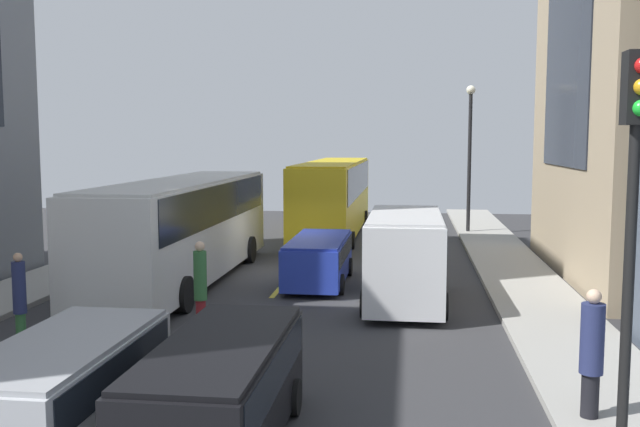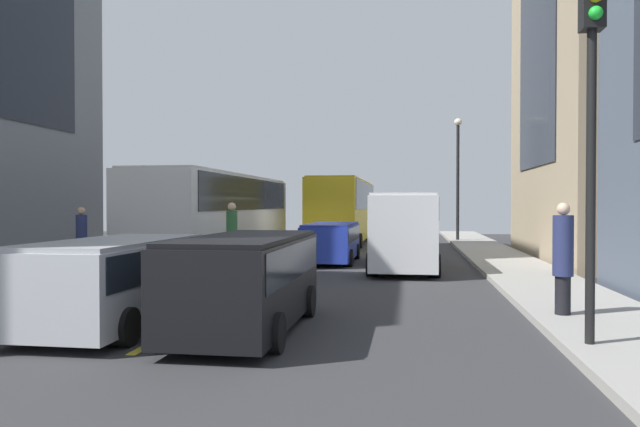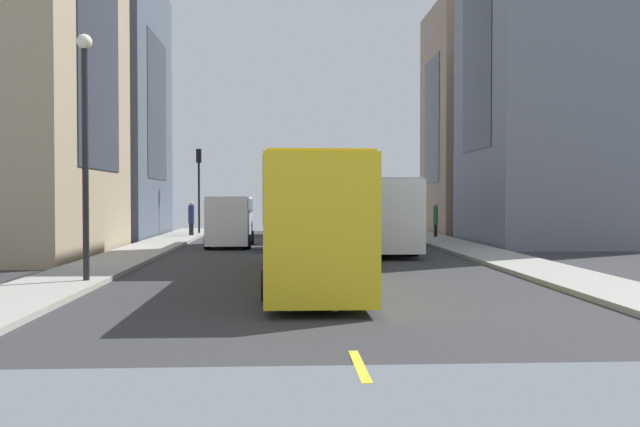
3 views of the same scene
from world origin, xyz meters
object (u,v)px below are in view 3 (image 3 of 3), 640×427
delivery_van_white (230,217)px  traffic_light_near_corner (199,174)px  pedestrian_crossing_mid (191,217)px  city_bus_white (374,208)px  car_silver_2 (320,221)px  pedestrian_crossing_near (380,220)px  streetcar_yellow (310,211)px  pedestrian_walking_far (318,220)px  car_black_0 (282,221)px  pedestrian_waiting_curb (436,219)px  car_blue_1 (284,232)px

delivery_van_white → traffic_light_near_corner: 11.28m
pedestrian_crossing_mid → city_bus_white: bearing=-28.5°
car_silver_2 → pedestrian_crossing_near: pedestrian_crossing_near is taller
streetcar_yellow → pedestrian_walking_far: bearing=-93.7°
delivery_van_white → traffic_light_near_corner: size_ratio=0.96×
streetcar_yellow → car_black_0: streetcar_yellow is taller
delivery_van_white → pedestrian_walking_far: (-4.73, -3.97, -0.28)m
car_silver_2 → pedestrian_waiting_curb: pedestrian_waiting_curb is taller
pedestrian_waiting_curb → traffic_light_near_corner: 15.83m
car_silver_2 → pedestrian_crossing_near: 5.63m
pedestrian_crossing_near → car_blue_1: bearing=-130.9°
pedestrian_crossing_near → pedestrian_waiting_curb: size_ratio=1.05×
city_bus_white → car_silver_2: 12.21m
city_bus_white → car_black_0: size_ratio=2.69×
streetcar_yellow → pedestrian_waiting_curb: 21.69m
pedestrian_crossing_near → pedestrian_waiting_curb: bearing=1.6°
pedestrian_crossing_near → traffic_light_near_corner: (11.34, -5.29, 2.89)m
delivery_van_white → pedestrian_crossing_near: (-8.47, -5.33, -0.36)m
city_bus_white → pedestrian_waiting_curb: size_ratio=6.16×
city_bus_white → pedestrian_walking_far: 6.62m
car_blue_1 → pedestrian_walking_far: 6.76m
city_bus_white → pedestrian_walking_far: city_bus_white is taller
city_bus_white → pedestrian_crossing_mid: bearing=-45.5°
delivery_van_white → pedestrian_waiting_curb: 13.22m
car_black_0 → car_blue_1: 12.32m
pedestrian_crossing_mid → traffic_light_near_corner: 3.69m
car_silver_2 → pedestrian_crossing_mid: (8.19, 1.64, 0.32)m
city_bus_white → car_blue_1: size_ratio=2.66×
car_blue_1 → pedestrian_walking_far: pedestrian_walking_far is taller
pedestrian_waiting_curb → traffic_light_near_corner: bearing=100.1°
city_bus_white → car_blue_1: (4.35, 0.33, -1.12)m
pedestrian_crossing_near → traffic_light_near_corner: size_ratio=0.39×
pedestrian_crossing_near → pedestrian_crossing_mid: (11.54, -2.88, 0.11)m
city_bus_white → streetcar_yellow: 12.64m
pedestrian_walking_far → car_black_0: bearing=-130.6°
car_silver_2 → streetcar_yellow: bearing=86.3°
delivery_van_white → pedestrian_crossing_near: size_ratio=2.49×
traffic_light_near_corner → streetcar_yellow: bearing=104.4°
pedestrian_crossing_mid → traffic_light_near_corner: bearing=102.3°
streetcar_yellow → pedestrian_walking_far: size_ratio=6.24×
car_black_0 → pedestrian_waiting_curb: size_ratio=2.30×
delivery_van_white → traffic_light_near_corner: (2.87, -10.61, 2.54)m
pedestrian_crossing_near → pedestrian_walking_far: 3.98m
traffic_light_near_corner → pedestrian_crossing_mid: bearing=85.3°
city_bus_white → pedestrian_waiting_curb: bearing=-121.4°
streetcar_yellow → car_blue_1: bearing=-86.3°
car_blue_1 → traffic_light_near_corner: traffic_light_near_corner is taller
streetcar_yellow → delivery_van_white: 14.72m
delivery_van_white → pedestrian_waiting_curb: size_ratio=2.62×
delivery_van_white → car_silver_2: delivery_van_white is taller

